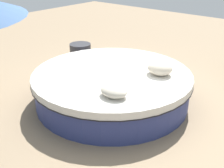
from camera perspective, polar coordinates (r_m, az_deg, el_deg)
The scene contains 5 objects.
ground_plane at distance 4.91m, azimuth 0.00°, elevation -3.43°, with size 16.00×16.00×0.00m, color #9E8466.
round_bed at distance 4.78m, azimuth 0.00°, elevation -0.51°, with size 2.67×2.67×0.54m.
throw_pillow_0 at distance 3.87m, azimuth 0.37°, elevation -1.45°, with size 0.41×0.32×0.15m, color beige.
throw_pillow_1 at distance 4.62m, azimuth 9.72°, elevation 3.20°, with size 0.41×0.37×0.22m, color beige.
side_table at distance 6.48m, azimuth -6.42°, elevation 6.03°, with size 0.48×0.48×0.49m, color #333338.
Camera 1 is at (-2.78, 3.30, 2.34)m, focal length 44.93 mm.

